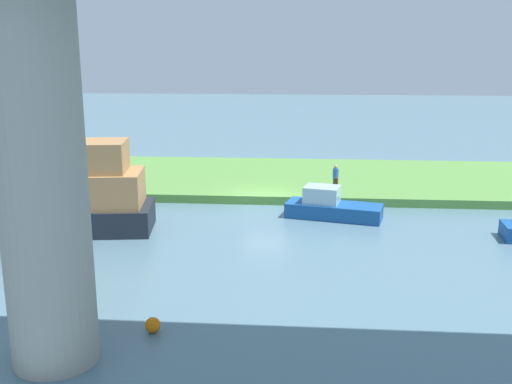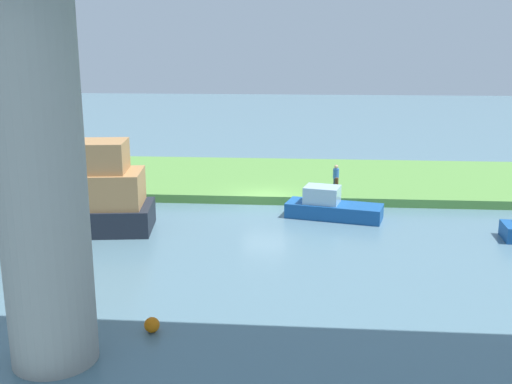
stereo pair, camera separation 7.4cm
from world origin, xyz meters
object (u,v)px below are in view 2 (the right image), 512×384
at_px(marker_buoy, 152,325).
at_px(person_on_bank, 336,176).
at_px(mooring_post, 337,187).
at_px(bridge_pylon, 41,186).
at_px(motorboat_white, 331,207).
at_px(riverboat_paddlewheel, 59,195).

bearing_deg(marker_buoy, person_on_bank, -109.84).
relative_size(person_on_bank, mooring_post, 1.34).
height_order(bridge_pylon, mooring_post, bridge_pylon).
relative_size(motorboat_white, marker_buoy, 10.61).
bearing_deg(motorboat_white, riverboat_paddlewheel, 14.26).
relative_size(riverboat_paddlewheel, marker_buoy, 19.91).
relative_size(mooring_post, riverboat_paddlewheel, 0.10).
xyz_separation_m(person_on_bank, motorboat_white, (0.48, 5.03, -0.60)).
bearing_deg(bridge_pylon, mooring_post, -116.10).
xyz_separation_m(bridge_pylon, marker_buoy, (-2.38, -1.91, -4.99)).
bearing_deg(riverboat_paddlewheel, person_on_bank, -148.76).
bearing_deg(marker_buoy, mooring_post, -111.94).
distance_m(bridge_pylon, marker_buoy, 5.85).
bearing_deg(marker_buoy, motorboat_white, -114.61).
distance_m(riverboat_paddlewheel, motorboat_white, 13.91).
bearing_deg(bridge_pylon, motorboat_white, -119.02).
xyz_separation_m(motorboat_white, marker_buoy, (6.26, 13.67, -0.35)).
xyz_separation_m(bridge_pylon, person_on_bank, (-9.13, -20.61, -4.04)).
distance_m(person_on_bank, riverboat_paddlewheel, 16.28).
xyz_separation_m(bridge_pylon, riverboat_paddlewheel, (4.78, -12.17, -3.42)).
xyz_separation_m(mooring_post, motorboat_white, (0.42, 2.93, -0.42)).
relative_size(person_on_bank, marker_buoy, 2.78).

